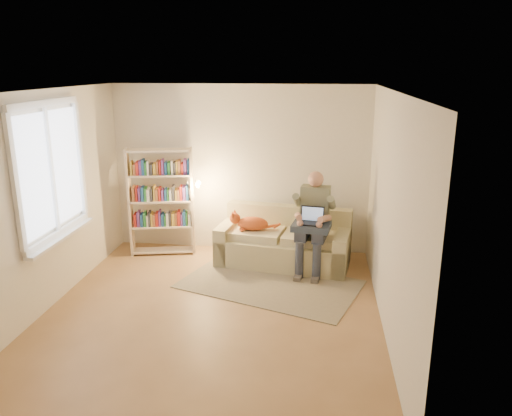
# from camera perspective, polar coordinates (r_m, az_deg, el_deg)

# --- Properties ---
(floor) EXTENTS (4.50, 4.50, 0.00)m
(floor) POSITION_cam_1_polar(r_m,az_deg,el_deg) (6.15, -5.07, -11.81)
(floor) COLOR olive
(floor) RESTS_ON ground
(ceiling) EXTENTS (4.00, 4.50, 0.02)m
(ceiling) POSITION_cam_1_polar(r_m,az_deg,el_deg) (5.45, -5.75, 13.16)
(ceiling) COLOR white
(ceiling) RESTS_ON wall_back
(wall_left) EXTENTS (0.02, 4.50, 2.60)m
(wall_left) POSITION_cam_1_polar(r_m,az_deg,el_deg) (6.39, -23.17, 0.53)
(wall_left) COLOR silver
(wall_left) RESTS_ON floor
(wall_right) EXTENTS (0.02, 4.50, 2.60)m
(wall_right) POSITION_cam_1_polar(r_m,az_deg,el_deg) (5.59, 15.07, -0.80)
(wall_right) COLOR silver
(wall_right) RESTS_ON floor
(wall_back) EXTENTS (4.00, 0.02, 2.60)m
(wall_back) POSITION_cam_1_polar(r_m,az_deg,el_deg) (7.81, -1.84, 4.44)
(wall_back) COLOR silver
(wall_back) RESTS_ON floor
(wall_front) EXTENTS (4.00, 0.02, 2.60)m
(wall_front) POSITION_cam_1_polar(r_m,az_deg,el_deg) (3.64, -13.11, -9.87)
(wall_front) COLOR silver
(wall_front) RESTS_ON floor
(window) EXTENTS (0.12, 1.52, 1.69)m
(window) POSITION_cam_1_polar(r_m,az_deg,el_deg) (6.52, -21.97, 1.62)
(window) COLOR white
(window) RESTS_ON wall_left
(sofa) EXTENTS (2.02, 1.14, 0.81)m
(sofa) POSITION_cam_1_polar(r_m,az_deg,el_deg) (7.46, 3.21, -4.15)
(sofa) COLOR #C0B687
(sofa) RESTS_ON floor
(person) EXTENTS (0.49, 0.70, 1.43)m
(person) POSITION_cam_1_polar(r_m,az_deg,el_deg) (7.08, 6.56, -1.04)
(person) COLOR gray
(person) RESTS_ON sofa
(cat) EXTENTS (0.70, 0.31, 0.25)m
(cat) POSITION_cam_1_polar(r_m,az_deg,el_deg) (7.35, -0.51, -1.71)
(cat) COLOR orange
(cat) RESTS_ON sofa
(blanket) EXTENTS (0.57, 0.50, 0.09)m
(blanket) POSITION_cam_1_polar(r_m,az_deg,el_deg) (6.97, 6.37, -2.10)
(blanket) COLOR #293548
(blanket) RESTS_ON person
(laptop) EXTENTS (0.36, 0.30, 0.29)m
(laptop) POSITION_cam_1_polar(r_m,az_deg,el_deg) (6.95, 6.41, -1.27)
(laptop) COLOR black
(laptop) RESTS_ON blanket
(bookshelf) EXTENTS (1.14, 0.45, 1.67)m
(bookshelf) POSITION_cam_1_polar(r_m,az_deg,el_deg) (7.79, -10.77, 1.28)
(bookshelf) COLOR beige
(bookshelf) RESTS_ON floor
(rug) EXTENTS (2.63, 2.05, 0.01)m
(rug) POSITION_cam_1_polar(r_m,az_deg,el_deg) (6.84, 1.59, -8.69)
(rug) COLOR gray
(rug) RESTS_ON floor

